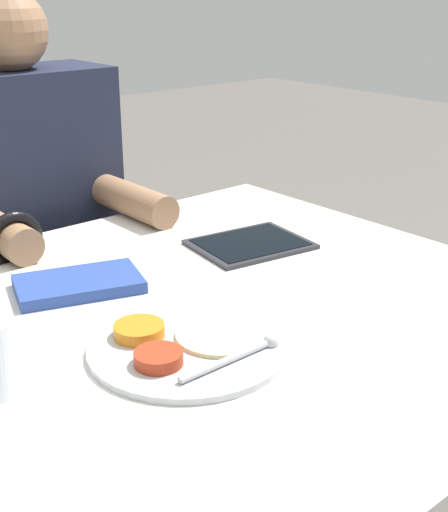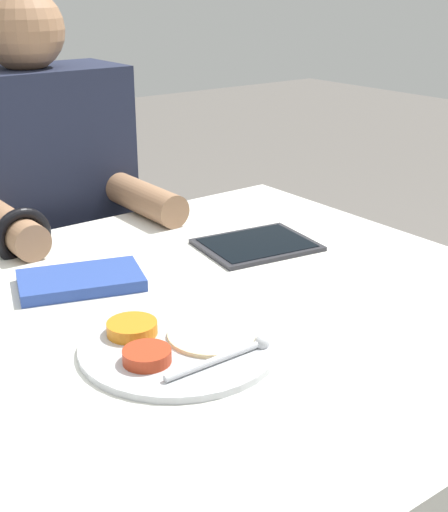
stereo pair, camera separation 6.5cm
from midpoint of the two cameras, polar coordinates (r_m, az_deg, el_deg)
The scene contains 5 objects.
dining_table at distance 1.31m, azimuth -3.19°, elevation -19.17°, with size 1.08×0.97×0.74m.
thali_tray at distance 0.99m, azimuth -4.97°, elevation -7.17°, with size 0.28×0.28×0.03m.
red_notebook at distance 1.20m, azimuth -13.08°, elevation -2.27°, with size 0.23×0.18×0.02m.
tablet_device at distance 1.36m, azimuth 0.74°, elevation 0.94°, with size 0.23×0.19×0.01m.
person_diner at distance 1.71m, azimuth -16.08°, elevation -1.97°, with size 0.41×0.44×1.21m.
Camera 1 is at (-0.62, -0.78, 1.22)m, focal length 50.00 mm.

